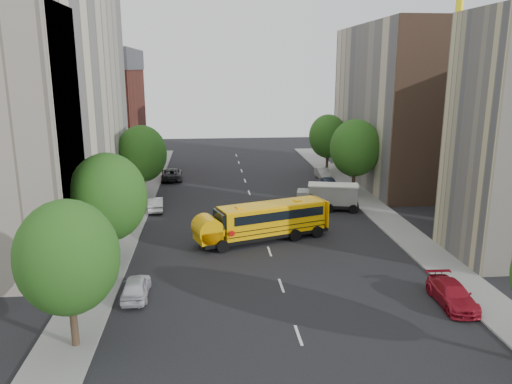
{
  "coord_description": "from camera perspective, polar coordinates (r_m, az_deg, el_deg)",
  "views": [
    {
      "loc": [
        -4.37,
        -36.53,
        13.22
      ],
      "look_at": [
        -0.62,
        2.0,
        3.57
      ],
      "focal_mm": 35.0,
      "sensor_mm": 36.0,
      "label": 1
    }
  ],
  "objects": [
    {
      "name": "street_tree_2",
      "position": [
        51.65,
        -12.9,
        4.29
      ],
      "size": [
        4.99,
        4.99,
        7.71
      ],
      "color": "#38281C",
      "rests_on": "ground"
    },
    {
      "name": "parked_car_0",
      "position": [
        30.81,
        -13.56,
        -10.51
      ],
      "size": [
        1.55,
        3.8,
        1.29
      ],
      "primitive_type": "imported",
      "rotation": [
        0.0,
        0.0,
        3.15
      ],
      "color": "silver",
      "rests_on": "ground"
    },
    {
      "name": "safari_truck",
      "position": [
        48.08,
        8.25,
        -0.48
      ],
      "size": [
        6.17,
        3.39,
        2.51
      ],
      "rotation": [
        0.0,
        0.0,
        -0.24
      ],
      "color": "black",
      "rests_on": "ground"
    },
    {
      "name": "building_left_cream",
      "position": [
        44.78,
        -23.56,
        8.72
      ],
      "size": [
        10.0,
        26.0,
        20.0
      ],
      "primitive_type": "cube",
      "color": "beige",
      "rests_on": "ground"
    },
    {
      "name": "sidewalk_left",
      "position": [
        44.15,
        -14.63,
        -3.82
      ],
      "size": [
        3.0,
        80.0,
        0.12
      ],
      "primitive_type": "cube",
      "color": "slate",
      "rests_on": "ground"
    },
    {
      "name": "street_tree_5",
      "position": [
        64.95,
        8.22,
        6.31
      ],
      "size": [
        4.86,
        4.86,
        7.51
      ],
      "color": "#38281C",
      "rests_on": "ground"
    },
    {
      "name": "parked_car_2",
      "position": [
        61.41,
        -9.59,
        2.06
      ],
      "size": [
        2.72,
        5.39,
        1.46
      ],
      "primitive_type": "imported",
      "rotation": [
        0.0,
        0.0,
        3.2
      ],
      "color": "black",
      "rests_on": "ground"
    },
    {
      "name": "building_right_far",
      "position": [
        60.94,
        16.21,
        9.48
      ],
      "size": [
        10.0,
        22.0,
        18.0
      ],
      "primitive_type": "cube",
      "color": "beige",
      "rests_on": "ground"
    },
    {
      "name": "street_tree_4",
      "position": [
        53.44,
        11.26,
        4.96
      ],
      "size": [
        5.25,
        5.25,
        8.1
      ],
      "color": "#38281C",
      "rests_on": "ground"
    },
    {
      "name": "ground",
      "position": [
        39.1,
        1.19,
        -5.77
      ],
      "size": [
        120.0,
        120.0,
        0.0
      ],
      "primitive_type": "plane",
      "color": "black",
      "rests_on": "ground"
    },
    {
      "name": "parked_car_1",
      "position": [
        48.42,
        -11.4,
        -1.34
      ],
      "size": [
        1.7,
        4.04,
        1.3
      ],
      "primitive_type": "imported",
      "rotation": [
        0.0,
        0.0,
        3.23
      ],
      "color": "silver",
      "rests_on": "ground"
    },
    {
      "name": "parked_car_5",
      "position": [
        61.85,
        7.61,
        2.13
      ],
      "size": [
        1.46,
        3.92,
        1.28
      ],
      "primitive_type": "imported",
      "rotation": [
        0.0,
        0.0,
        0.03
      ],
      "color": "gray",
      "rests_on": "ground"
    },
    {
      "name": "street_tree_1",
      "position": [
        34.21,
        -16.56,
        -0.58
      ],
      "size": [
        5.12,
        5.12,
        7.9
      ],
      "color": "#38281C",
      "rests_on": "ground"
    },
    {
      "name": "sidewalk_right",
      "position": [
        46.37,
        14.72,
        -2.97
      ],
      "size": [
        3.0,
        80.0,
        0.12
      ],
      "primitive_type": "cube",
      "color": "slate",
      "rests_on": "ground"
    },
    {
      "name": "lane_markings",
      "position": [
        48.57,
        -0.19,
        -1.8
      ],
      "size": [
        0.15,
        64.0,
        0.01
      ],
      "primitive_type": "cube",
      "color": "silver",
      "rests_on": "ground"
    },
    {
      "name": "building_left_redbrick",
      "position": [
        66.3,
        -17.56,
        7.53
      ],
      "size": [
        10.0,
        15.0,
        13.0
      ],
      "primitive_type": "cube",
      "color": "maroon",
      "rests_on": "ground"
    },
    {
      "name": "parked_car_3",
      "position": [
        31.21,
        21.51,
        -10.81
      ],
      "size": [
        1.98,
        4.5,
        1.29
      ],
      "primitive_type": "imported",
      "rotation": [
        0.0,
        0.0,
        -0.04
      ],
      "color": "maroon",
      "rests_on": "ground"
    },
    {
      "name": "building_right_sidewall",
      "position": [
        50.91,
        20.75,
        8.34
      ],
      "size": [
        10.1,
        0.3,
        18.0
      ],
      "primitive_type": "cube",
      "color": "brown",
      "rests_on": "ground"
    },
    {
      "name": "street_tree_0",
      "position": [
        25.0,
        -20.73,
        -7.02
      ],
      "size": [
        4.8,
        4.8,
        7.41
      ],
      "color": "#38281C",
      "rests_on": "ground"
    },
    {
      "name": "school_bus",
      "position": [
        39.04,
        0.72,
        -3.24
      ],
      "size": [
        10.67,
        5.68,
        2.96
      ],
      "rotation": [
        0.0,
        0.0,
        0.33
      ],
      "color": "black",
      "rests_on": "ground"
    },
    {
      "name": "parked_car_4",
      "position": [
        55.36,
        8.35,
        0.84
      ],
      "size": [
        1.85,
        4.51,
        1.53
      ],
      "primitive_type": "imported",
      "rotation": [
        0.0,
        0.0,
        -0.01
      ],
      "color": "#313A56",
      "rests_on": "ground"
    }
  ]
}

